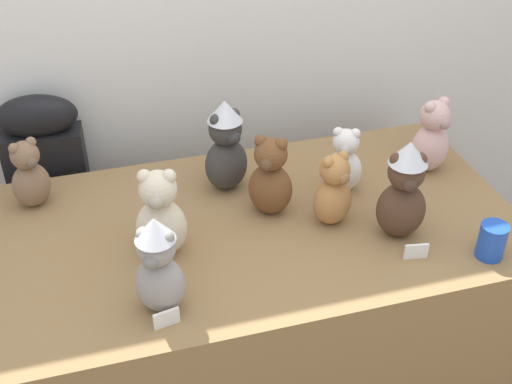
{
  "coord_description": "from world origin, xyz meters",
  "views": [
    {
      "loc": [
        -0.45,
        -1.33,
        2.05
      ],
      "look_at": [
        0.0,
        0.25,
        0.9
      ],
      "focal_mm": 46.91,
      "sensor_mm": 36.0,
      "label": 1
    }
  ],
  "objects_px": {
    "teddy_bear_chestnut": "(270,178)",
    "party_cup_blue": "(492,241)",
    "teddy_bear_cocoa": "(404,191)",
    "teddy_bear_charcoal": "(226,147)",
    "teddy_bear_ash": "(158,266)",
    "teddy_bear_snow": "(344,162)",
    "teddy_bear_cream": "(161,216)",
    "display_table": "(256,313)",
    "teddy_bear_blush": "(431,138)",
    "instrument_case": "(58,217)",
    "teddy_bear_caramel": "(333,191)",
    "teddy_bear_mocha": "(30,176)"
  },
  "relations": [
    {
      "from": "teddy_bear_chestnut",
      "to": "party_cup_blue",
      "type": "relative_size",
      "value": 2.48
    },
    {
      "from": "teddy_bear_cocoa",
      "to": "party_cup_blue",
      "type": "height_order",
      "value": "teddy_bear_cocoa"
    },
    {
      "from": "teddy_bear_charcoal",
      "to": "teddy_bear_ash",
      "type": "height_order",
      "value": "teddy_bear_charcoal"
    },
    {
      "from": "teddy_bear_charcoal",
      "to": "teddy_bear_snow",
      "type": "xyz_separation_m",
      "value": [
        0.37,
        -0.12,
        -0.05
      ]
    },
    {
      "from": "teddy_bear_ash",
      "to": "party_cup_blue",
      "type": "bearing_deg",
      "value": 24.18
    },
    {
      "from": "teddy_bear_cream",
      "to": "teddy_bear_snow",
      "type": "bearing_deg",
      "value": 29.01
    },
    {
      "from": "display_table",
      "to": "teddy_bear_ash",
      "type": "distance_m",
      "value": 0.69
    },
    {
      "from": "teddy_bear_blush",
      "to": "teddy_bear_ash",
      "type": "bearing_deg",
      "value": -175.11
    },
    {
      "from": "instrument_case",
      "to": "teddy_bear_cream",
      "type": "distance_m",
      "value": 0.81
    },
    {
      "from": "teddy_bear_caramel",
      "to": "teddy_bear_cocoa",
      "type": "relative_size",
      "value": 0.76
    },
    {
      "from": "teddy_bear_cream",
      "to": "teddy_bear_blush",
      "type": "bearing_deg",
      "value": 26.15
    },
    {
      "from": "teddy_bear_mocha",
      "to": "teddy_bear_ash",
      "type": "bearing_deg",
      "value": -87.98
    },
    {
      "from": "teddy_bear_charcoal",
      "to": "party_cup_blue",
      "type": "bearing_deg",
      "value": -61.08
    },
    {
      "from": "display_table",
      "to": "party_cup_blue",
      "type": "distance_m",
      "value": 0.83
    },
    {
      "from": "teddy_bear_cream",
      "to": "party_cup_blue",
      "type": "height_order",
      "value": "teddy_bear_cream"
    },
    {
      "from": "teddy_bear_chestnut",
      "to": "instrument_case",
      "type": "bearing_deg",
      "value": 175.58
    },
    {
      "from": "teddy_bear_caramel",
      "to": "teddy_bear_mocha",
      "type": "distance_m",
      "value": 0.95
    },
    {
      "from": "teddy_bear_chestnut",
      "to": "teddy_bear_cream",
      "type": "bearing_deg",
      "value": -130.46
    },
    {
      "from": "teddy_bear_charcoal",
      "to": "teddy_bear_ash",
      "type": "xyz_separation_m",
      "value": [
        -0.3,
        -0.5,
        -0.01
      ]
    },
    {
      "from": "display_table",
      "to": "teddy_bear_charcoal",
      "type": "xyz_separation_m",
      "value": [
        -0.04,
        0.22,
        0.55
      ]
    },
    {
      "from": "instrument_case",
      "to": "party_cup_blue",
      "type": "distance_m",
      "value": 1.56
    },
    {
      "from": "teddy_bear_snow",
      "to": "teddy_bear_cocoa",
      "type": "bearing_deg",
      "value": -49.0
    },
    {
      "from": "teddy_bear_caramel",
      "to": "teddy_bear_chestnut",
      "type": "relative_size",
      "value": 0.9
    },
    {
      "from": "teddy_bear_snow",
      "to": "teddy_bear_chestnut",
      "type": "bearing_deg",
      "value": -142.63
    },
    {
      "from": "teddy_bear_cream",
      "to": "instrument_case",
      "type": "bearing_deg",
      "value": 131.95
    },
    {
      "from": "teddy_bear_caramel",
      "to": "teddy_bear_chestnut",
      "type": "distance_m",
      "value": 0.2
    },
    {
      "from": "display_table",
      "to": "teddy_bear_charcoal",
      "type": "height_order",
      "value": "teddy_bear_charcoal"
    },
    {
      "from": "instrument_case",
      "to": "teddy_bear_cocoa",
      "type": "xyz_separation_m",
      "value": [
        1.02,
        -0.74,
        0.42
      ]
    },
    {
      "from": "instrument_case",
      "to": "teddy_bear_caramel",
      "type": "relative_size",
      "value": 4.2
    },
    {
      "from": "teddy_bear_ash",
      "to": "instrument_case",
      "type": "bearing_deg",
      "value": 135.54
    },
    {
      "from": "teddy_bear_cocoa",
      "to": "teddy_bear_charcoal",
      "type": "xyz_separation_m",
      "value": [
        -0.44,
        0.39,
        -0.0
      ]
    },
    {
      "from": "teddy_bear_cocoa",
      "to": "teddy_bear_charcoal",
      "type": "relative_size",
      "value": 1.0
    },
    {
      "from": "teddy_bear_cocoa",
      "to": "teddy_bear_snow",
      "type": "height_order",
      "value": "teddy_bear_cocoa"
    },
    {
      "from": "teddy_bear_cocoa",
      "to": "teddy_bear_mocha",
      "type": "distance_m",
      "value": 1.16
    },
    {
      "from": "party_cup_blue",
      "to": "teddy_bear_mocha",
      "type": "bearing_deg",
      "value": 153.71
    },
    {
      "from": "teddy_bear_charcoal",
      "to": "party_cup_blue",
      "type": "height_order",
      "value": "teddy_bear_charcoal"
    },
    {
      "from": "teddy_bear_chestnut",
      "to": "party_cup_blue",
      "type": "xyz_separation_m",
      "value": [
        0.55,
        -0.38,
        -0.07
      ]
    },
    {
      "from": "teddy_bear_cream",
      "to": "teddy_bear_caramel",
      "type": "height_order",
      "value": "teddy_bear_cream"
    },
    {
      "from": "teddy_bear_blush",
      "to": "party_cup_blue",
      "type": "xyz_separation_m",
      "value": [
        -0.05,
        -0.47,
        -0.07
      ]
    },
    {
      "from": "teddy_bear_ash",
      "to": "teddy_bear_charcoal",
      "type": "bearing_deg",
      "value": 86.35
    },
    {
      "from": "teddy_bear_cream",
      "to": "teddy_bear_cocoa",
      "type": "height_order",
      "value": "teddy_bear_cocoa"
    },
    {
      "from": "instrument_case",
      "to": "display_table",
      "type": "bearing_deg",
      "value": -37.62
    },
    {
      "from": "teddy_bear_charcoal",
      "to": "party_cup_blue",
      "type": "xyz_separation_m",
      "value": [
        0.65,
        -0.55,
        -0.1
      ]
    },
    {
      "from": "instrument_case",
      "to": "teddy_bear_ash",
      "type": "height_order",
      "value": "teddy_bear_ash"
    },
    {
      "from": "teddy_bear_ash",
      "to": "party_cup_blue",
      "type": "height_order",
      "value": "teddy_bear_ash"
    },
    {
      "from": "teddy_bear_blush",
      "to": "teddy_bear_snow",
      "type": "xyz_separation_m",
      "value": [
        -0.33,
        -0.03,
        -0.02
      ]
    },
    {
      "from": "display_table",
      "to": "teddy_bear_caramel",
      "type": "relative_size",
      "value": 6.65
    },
    {
      "from": "display_table",
      "to": "teddy_bear_cream",
      "type": "xyz_separation_m",
      "value": [
        -0.3,
        -0.06,
        0.52
      ]
    },
    {
      "from": "teddy_bear_cocoa",
      "to": "instrument_case",
      "type": "bearing_deg",
      "value": 158.37
    },
    {
      "from": "teddy_bear_chestnut",
      "to": "teddy_bear_ash",
      "type": "bearing_deg",
      "value": -107.25
    }
  ]
}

